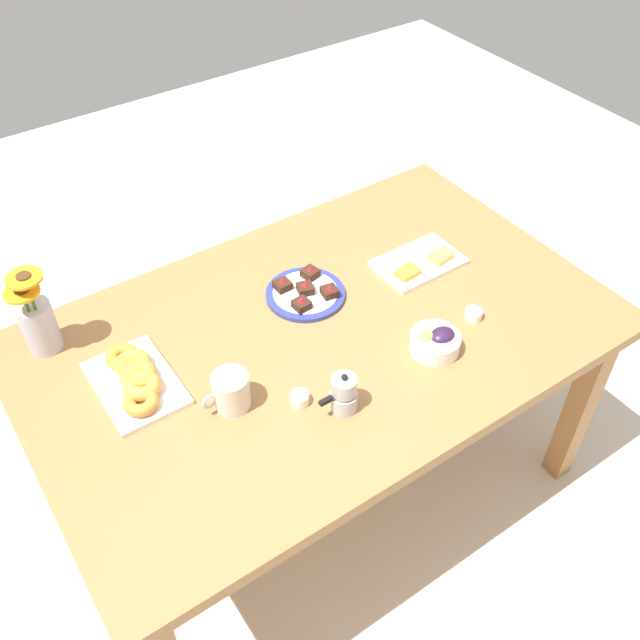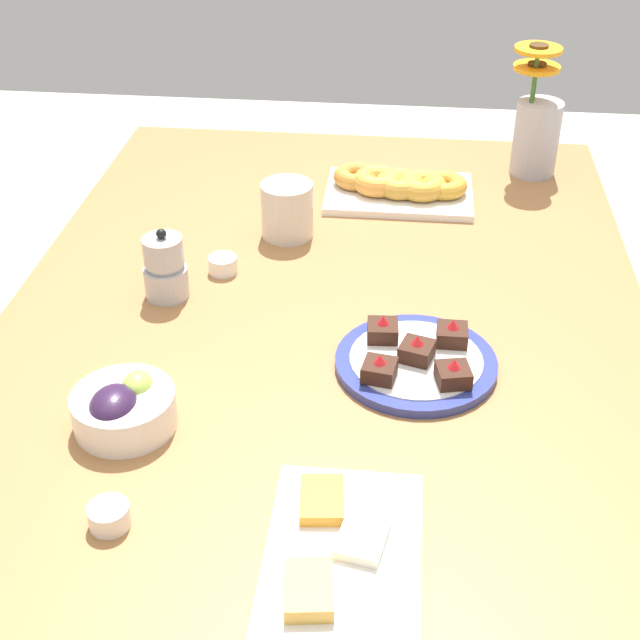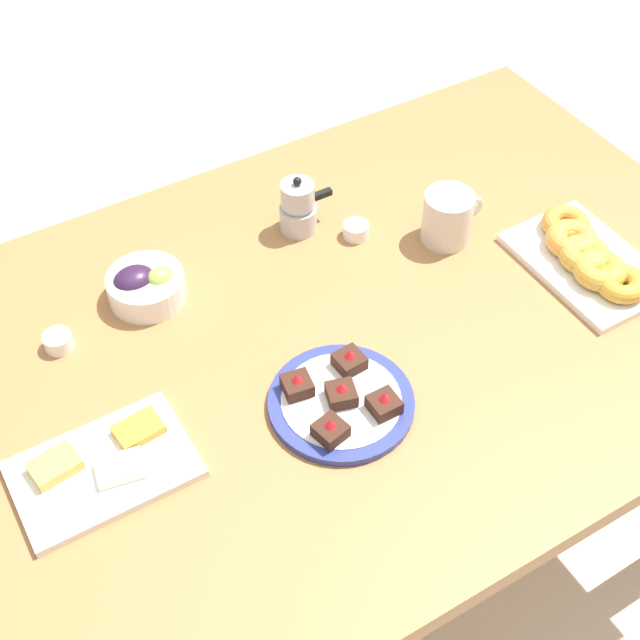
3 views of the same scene
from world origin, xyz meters
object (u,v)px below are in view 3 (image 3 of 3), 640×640
Objects in this scene: dining_table at (320,369)px; cheese_platter at (103,466)px; jam_cup_berry at (58,341)px; dessert_plate at (341,401)px; coffee_mug at (448,217)px; grape_bowl at (145,285)px; jam_cup_honey at (356,230)px; moka_pot at (298,208)px; croissant_platter at (587,257)px.

dining_table is 0.42m from cheese_platter.
jam_cup_berry is 0.48m from dessert_plate.
coffee_mug is 0.95× the size of grape_bowl.
jam_cup_honey is at bearing -7.14° from grape_bowl.
grape_bowl is 1.13× the size of moka_pot.
jam_cup_berry is at bearing -169.41° from grape_bowl.
coffee_mug is 2.64× the size of jam_cup_berry.
grape_bowl is 0.58× the size of dessert_plate.
dessert_plate is at bearing -110.79° from moka_pot.
moka_pot reaches higher than croissant_platter.
moka_pot is at bearing 6.54° from jam_cup_berry.
coffee_mug is (0.33, 0.09, 0.14)m from dining_table.
coffee_mug is at bearing -14.44° from grape_bowl.
croissant_platter is at bearing -18.81° from jam_cup_berry.
dessert_plate is 1.93× the size of moka_pot.
grape_bowl reaches higher than dining_table.
grape_bowl reaches higher than cheese_platter.
moka_pot is (-0.39, 0.36, 0.03)m from croissant_platter.
moka_pot reaches higher than dining_table.
jam_cup_berry is at bearing 84.41° from cheese_platter.
jam_cup_berry is (-0.17, -0.03, -0.01)m from grape_bowl.
cheese_platter is 0.91m from croissant_platter.
grape_bowl is at bearing 56.48° from cheese_platter.
croissant_platter is 0.42m from jam_cup_honey.
coffee_mug is 0.44m from dessert_plate.
croissant_platter is (0.50, -0.10, 0.11)m from dining_table.
cheese_platter is 0.61m from moka_pot.
grape_bowl is 0.32m from moka_pot.
grape_bowl is (-0.54, 0.14, -0.02)m from coffee_mug.
moka_pot is (0.51, 0.32, 0.04)m from cheese_platter.
coffee_mug is 0.56m from grape_bowl.
cheese_platter is 5.42× the size of jam_cup_honey.
grape_bowl is 0.41m from dessert_plate.
coffee_mug is 0.26m from croissant_platter.
jam_cup_honey is at bearing 137.82° from croissant_platter.
dining_table is at bearing -27.54° from jam_cup_berry.
grape_bowl is 0.47× the size of croissant_platter.
coffee_mug is 0.44× the size of croissant_platter.
croissant_platter is 0.93m from jam_cup_berry.
dining_table is 0.31m from moka_pot.
jam_cup_berry is (-0.38, 0.20, 0.10)m from dining_table.
dining_table is 12.62× the size of coffee_mug.
moka_pot is (0.32, 0.02, 0.02)m from grape_bowl.
grape_bowl reaches higher than jam_cup_berry.
moka_pot is at bearing 67.66° from dining_table.
moka_pot reaches higher than jam_cup_berry.
dessert_plate is (0.17, -0.37, -0.02)m from grape_bowl.
dining_table is 0.52m from croissant_platter.
croissant_platter is 5.98× the size of jam_cup_honey.
dessert_plate reaches higher than croissant_platter.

